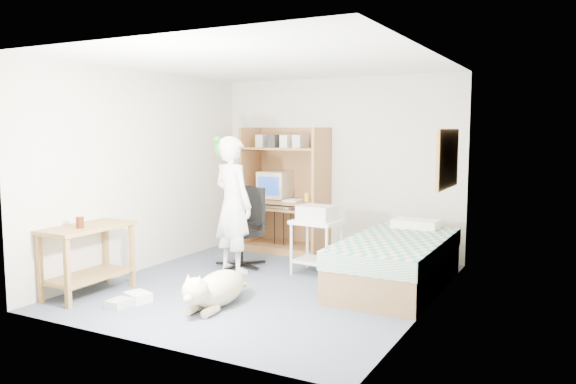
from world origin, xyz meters
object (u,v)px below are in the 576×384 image
object	(u,v)px
computer_hutch	(286,195)
dog	(216,289)
bed	(396,262)
person	(233,205)
side_desk	(88,249)
office_chair	(244,239)
printer_cart	(317,238)

from	to	relation	value
computer_hutch	dog	world-z (taller)	computer_hutch
bed	dog	xyz separation A→B (m)	(-1.39, -1.53, -0.10)
bed	person	world-z (taller)	person
computer_hutch	side_desk	size ratio (longest dim) A/B	1.80
bed	dog	distance (m)	2.07
office_chair	person	bearing A→B (deg)	-64.19
person	printer_cart	world-z (taller)	person
bed	office_chair	distance (m)	2.04
bed	side_desk	world-z (taller)	side_desk
office_chair	printer_cart	world-z (taller)	office_chair
side_desk	office_chair	distance (m)	2.02
computer_hutch	office_chair	bearing A→B (deg)	-92.00
side_desk	person	size ratio (longest dim) A/B	0.59
bed	side_desk	distance (m)	3.39
side_desk	printer_cart	world-z (taller)	side_desk
side_desk	dog	world-z (taller)	side_desk
office_chair	person	distance (m)	0.57
side_desk	dog	distance (m)	1.52
office_chair	printer_cart	distance (m)	1.00
computer_hutch	bed	distance (m)	2.35
dog	office_chair	bearing A→B (deg)	109.85
computer_hutch	person	size ratio (longest dim) A/B	1.06
printer_cart	dog	bearing A→B (deg)	-97.00
office_chair	person	size ratio (longest dim) A/B	0.60
office_chair	side_desk	bearing A→B (deg)	-93.80
bed	side_desk	size ratio (longest dim) A/B	2.02
computer_hutch	dog	bearing A→B (deg)	-76.97
person	computer_hutch	bearing A→B (deg)	-70.34
computer_hutch	office_chair	world-z (taller)	computer_hutch
computer_hutch	side_desk	bearing A→B (deg)	-106.14
side_desk	person	world-z (taller)	person
person	side_desk	bearing A→B (deg)	81.30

